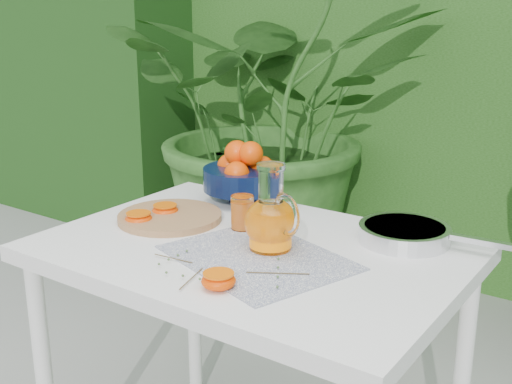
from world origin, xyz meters
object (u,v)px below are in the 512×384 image
Objects in this scene: cutting_board at (170,217)px; juice_pitcher at (271,220)px; fruit_bowl at (243,173)px; saute_pan at (406,233)px; white_table at (251,276)px.

cutting_board is 1.36× the size of juice_pitcher.
saute_pan is (0.53, -0.05, -0.06)m from fruit_bowl.
fruit_bowl is at bearing 128.90° from white_table.
fruit_bowl is at bearing 76.83° from cutting_board.
fruit_bowl reaches higher than cutting_board.
saute_pan is (0.30, 0.24, 0.10)m from white_table.
white_table is at bearing -5.45° from cutting_board.
juice_pitcher reaches higher than cutting_board.
saute_pan is (0.59, 0.21, 0.01)m from cutting_board.
juice_pitcher is at bearing -135.64° from saute_pan.
cutting_board reaches higher than white_table.
juice_pitcher reaches higher than white_table.
white_table is at bearing -178.59° from juice_pitcher.
saute_pan is at bearing -5.14° from fruit_bowl.
white_table is 0.30m from cutting_board.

